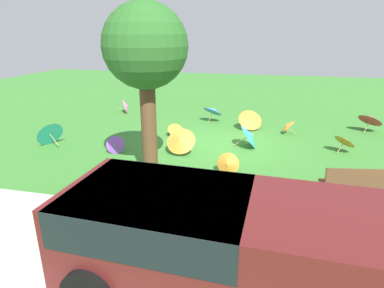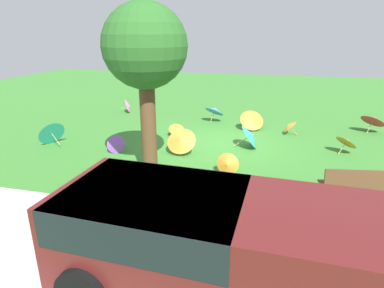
{
  "view_description": "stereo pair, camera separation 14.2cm",
  "coord_description": "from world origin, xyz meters",
  "px_view_note": "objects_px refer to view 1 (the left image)",
  "views": [
    {
      "loc": [
        -1.48,
        10.48,
        3.71
      ],
      "look_at": [
        0.53,
        1.8,
        0.6
      ],
      "focal_mm": 30.17,
      "sensor_mm": 36.0,
      "label": 1
    },
    {
      "loc": [
        -1.61,
        10.45,
        3.71
      ],
      "look_at": [
        0.53,
        1.8,
        0.6
      ],
      "focal_mm": 30.17,
      "sensor_mm": 36.0,
      "label": 2
    }
  ],
  "objects_px": {
    "parasol_purple_0": "(115,145)",
    "parasol_orange_4": "(180,140)",
    "parasol_red_0": "(371,119)",
    "parasol_orange_2": "(251,119)",
    "parasol_pink_0": "(126,106)",
    "parasol_teal_2": "(49,133)",
    "parasol_orange_5": "(287,125)",
    "parasol_orange_3": "(176,129)",
    "park_bench": "(359,185)",
    "parasol_blue_1": "(213,110)",
    "parasol_orange_0": "(228,164)",
    "parasol_teal_1": "(250,135)",
    "shade_tree": "(145,50)",
    "van_dark": "(209,236)",
    "parasol_orange_7": "(345,140)"
  },
  "relations": [
    {
      "from": "parasol_teal_2",
      "to": "shade_tree",
      "type": "bearing_deg",
      "value": 160.21
    },
    {
      "from": "parasol_red_0",
      "to": "parasol_purple_0",
      "type": "xyz_separation_m",
      "value": [
        8.62,
        4.48,
        -0.23
      ]
    },
    {
      "from": "parasol_orange_7",
      "to": "parasol_blue_1",
      "type": "bearing_deg",
      "value": -30.48
    },
    {
      "from": "van_dark",
      "to": "parasol_orange_0",
      "type": "relative_size",
      "value": 7.38
    },
    {
      "from": "parasol_blue_1",
      "to": "parasol_orange_5",
      "type": "bearing_deg",
      "value": 159.42
    },
    {
      "from": "parasol_orange_0",
      "to": "parasol_teal_1",
      "type": "xyz_separation_m",
      "value": [
        -0.46,
        -2.4,
        0.1
      ]
    },
    {
      "from": "shade_tree",
      "to": "parasol_orange_5",
      "type": "distance_m",
      "value": 6.72
    },
    {
      "from": "park_bench",
      "to": "parasol_orange_0",
      "type": "bearing_deg",
      "value": -16.72
    },
    {
      "from": "parasol_orange_3",
      "to": "parasol_pink_0",
      "type": "distance_m",
      "value": 4.51
    },
    {
      "from": "parasol_purple_0",
      "to": "parasol_orange_4",
      "type": "xyz_separation_m",
      "value": [
        -2.05,
        -0.44,
        0.18
      ]
    },
    {
      "from": "parasol_orange_0",
      "to": "parasol_purple_0",
      "type": "relative_size",
      "value": 0.97
    },
    {
      "from": "parasol_orange_3",
      "to": "parasol_pink_0",
      "type": "relative_size",
      "value": 1.06
    },
    {
      "from": "shade_tree",
      "to": "parasol_pink_0",
      "type": "bearing_deg",
      "value": -61.09
    },
    {
      "from": "parasol_orange_7",
      "to": "park_bench",
      "type": "bearing_deg",
      "value": 83.11
    },
    {
      "from": "parasol_orange_3",
      "to": "parasol_orange_4",
      "type": "bearing_deg",
      "value": 110.51
    },
    {
      "from": "parasol_orange_0",
      "to": "parasol_orange_2",
      "type": "height_order",
      "value": "parasol_orange_2"
    },
    {
      "from": "parasol_orange_2",
      "to": "van_dark",
      "type": "bearing_deg",
      "value": 89.15
    },
    {
      "from": "parasol_orange_2",
      "to": "parasol_teal_2",
      "type": "height_order",
      "value": "parasol_teal_2"
    },
    {
      "from": "parasol_pink_0",
      "to": "parasol_orange_5",
      "type": "relative_size",
      "value": 1.12
    },
    {
      "from": "van_dark",
      "to": "shade_tree",
      "type": "xyz_separation_m",
      "value": [
        2.27,
        -3.71,
        2.38
      ]
    },
    {
      "from": "parasol_red_0",
      "to": "parasol_orange_4",
      "type": "xyz_separation_m",
      "value": [
        6.57,
        4.05,
        -0.05
      ]
    },
    {
      "from": "parasol_teal_1",
      "to": "parasol_orange_3",
      "type": "distance_m",
      "value": 2.83
    },
    {
      "from": "parasol_orange_3",
      "to": "parasol_purple_0",
      "type": "height_order",
      "value": "parasol_purple_0"
    },
    {
      "from": "van_dark",
      "to": "parasol_blue_1",
      "type": "bearing_deg",
      "value": -80.97
    },
    {
      "from": "parasol_teal_1",
      "to": "parasol_orange_5",
      "type": "height_order",
      "value": "parasol_teal_1"
    },
    {
      "from": "parasol_teal_2",
      "to": "parasol_orange_5",
      "type": "height_order",
      "value": "parasol_teal_2"
    },
    {
      "from": "park_bench",
      "to": "parasol_orange_0",
      "type": "distance_m",
      "value": 3.19
    },
    {
      "from": "parasol_red_0",
      "to": "parasol_orange_3",
      "type": "relative_size",
      "value": 1.59
    },
    {
      "from": "parasol_red_0",
      "to": "parasol_orange_5",
      "type": "relative_size",
      "value": 1.9
    },
    {
      "from": "parasol_blue_1",
      "to": "parasol_orange_3",
      "type": "bearing_deg",
      "value": 67.03
    },
    {
      "from": "parasol_purple_0",
      "to": "parasol_orange_5",
      "type": "relative_size",
      "value": 1.01
    },
    {
      "from": "shade_tree",
      "to": "parasol_orange_5",
      "type": "bearing_deg",
      "value": -128.95
    },
    {
      "from": "van_dark",
      "to": "parasol_orange_3",
      "type": "height_order",
      "value": "van_dark"
    },
    {
      "from": "parasol_pink_0",
      "to": "parasol_orange_4",
      "type": "distance_m",
      "value": 6.23
    },
    {
      "from": "parasol_orange_4",
      "to": "parasol_orange_3",
      "type": "bearing_deg",
      "value": -69.49
    },
    {
      "from": "parasol_pink_0",
      "to": "parasol_teal_2",
      "type": "bearing_deg",
      "value": 82.85
    },
    {
      "from": "shade_tree",
      "to": "parasol_orange_7",
      "type": "xyz_separation_m",
      "value": [
        -5.52,
        -3.04,
        -2.88
      ]
    },
    {
      "from": "van_dark",
      "to": "parasol_orange_4",
      "type": "bearing_deg",
      "value": -70.84
    },
    {
      "from": "parasol_blue_1",
      "to": "parasol_teal_1",
      "type": "bearing_deg",
      "value": 120.49
    },
    {
      "from": "parasol_teal_1",
      "to": "van_dark",
      "type": "bearing_deg",
      "value": 87.93
    },
    {
      "from": "park_bench",
      "to": "parasol_blue_1",
      "type": "bearing_deg",
      "value": -55.42
    },
    {
      "from": "parasol_pink_0",
      "to": "parasol_blue_1",
      "type": "xyz_separation_m",
      "value": [
        -4.34,
        0.66,
        0.19
      ]
    },
    {
      "from": "park_bench",
      "to": "shade_tree",
      "type": "height_order",
      "value": "shade_tree"
    },
    {
      "from": "parasol_blue_1",
      "to": "parasol_teal_2",
      "type": "bearing_deg",
      "value": 41.07
    },
    {
      "from": "parasol_red_0",
      "to": "parasol_orange_2",
      "type": "distance_m",
      "value": 4.63
    },
    {
      "from": "parasol_orange_4",
      "to": "parasol_blue_1",
      "type": "distance_m",
      "value": 4.15
    },
    {
      "from": "shade_tree",
      "to": "parasol_blue_1",
      "type": "distance_m",
      "value": 6.51
    },
    {
      "from": "parasol_purple_0",
      "to": "parasol_orange_5",
      "type": "bearing_deg",
      "value": -147.92
    },
    {
      "from": "shade_tree",
      "to": "parasol_orange_2",
      "type": "relative_size",
      "value": 3.89
    },
    {
      "from": "parasol_orange_5",
      "to": "parasol_pink_0",
      "type": "bearing_deg",
      "value": -13.71
    }
  ]
}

